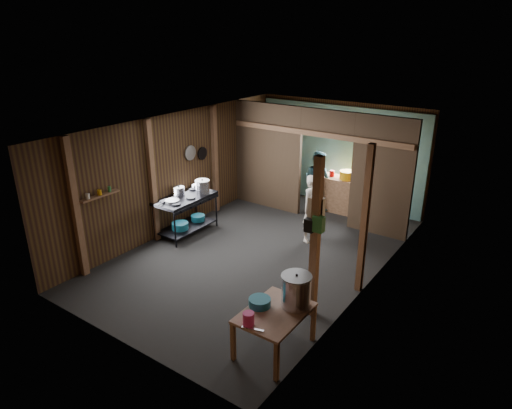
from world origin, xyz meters
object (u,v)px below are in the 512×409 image
Objects in this scene: prep_table at (274,331)px; stove_pot_large at (203,187)px; gas_range at (186,215)px; stock_pot at (296,291)px; yellow_tub at (347,175)px; pink_bucket at (248,319)px; cook at (313,209)px.

prep_table is 4.43m from stove_pot_large.
gas_range is 2.87× the size of stock_pot.
yellow_tub is (2.19, 2.75, -0.04)m from stove_pot_large.
pink_bucket is (-0.12, -0.44, 0.41)m from prep_table.
stove_pot_large is 0.88× the size of yellow_tub.
yellow_tub is at bearing 106.75° from stock_pot.
stove_pot_large is (0.17, 0.39, 0.57)m from gas_range.
pink_bucket is 0.13× the size of cook.
prep_table is 2.12× the size of stock_pot.
yellow_tub is 0.25× the size of cook.
pink_bucket is (3.59, -2.63, 0.30)m from gas_range.
stove_pot_large is 4.35m from stock_pot.
yellow_tub is at bearing 53.11° from gas_range.
gas_range is 2.76m from cook.
yellow_tub is (2.36, 3.14, 0.53)m from gas_range.
cook is at bearing -87.12° from yellow_tub.
stock_pot is at bearing -26.07° from gas_range.
stock_pot is (3.70, -2.28, -0.13)m from stove_pot_large.
pink_bucket is (-0.28, -0.73, -0.14)m from stock_pot.
gas_range is at bearing 149.54° from prep_table.
stock_pot is at bearing -137.52° from cook.
prep_table is 5.53m from yellow_tub.
stock_pot is at bearing 68.78° from pink_bucket.
cook reaches higher than prep_table.
cook reaches higher than stock_pot.
gas_range is at bearing -126.89° from yellow_tub.
stove_pot_large reaches higher than pink_bucket.
prep_table is 5.78× the size of pink_bucket.
prep_table is at bearing -35.97° from stove_pot_large.
gas_range is 0.71m from stove_pot_large.
yellow_tub is at bearing 102.04° from pink_bucket.
gas_range is 0.99× the size of cook.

